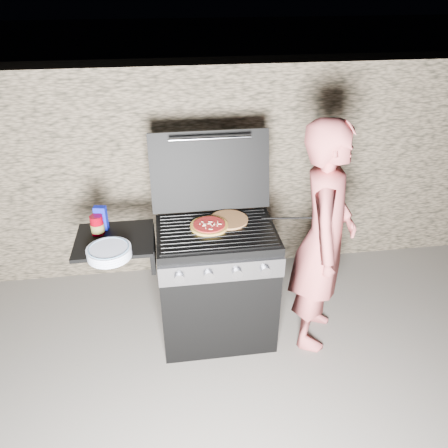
{
  "coord_description": "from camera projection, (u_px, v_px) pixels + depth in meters",
  "views": [
    {
      "loc": [
        -0.3,
        -2.47,
        2.41
      ],
      "look_at": [
        0.05,
        0.0,
        0.95
      ],
      "focal_mm": 35.0,
      "sensor_mm": 36.0,
      "label": 1
    }
  ],
  "objects": [
    {
      "name": "ground",
      "position": [
        218.0,
        331.0,
        3.36
      ],
      "size": [
        50.0,
        50.0,
        0.0
      ],
      "primitive_type": "plane",
      "color": "#655E57"
    },
    {
      "name": "stone_wall",
      "position": [
        202.0,
        169.0,
        3.81
      ],
      "size": [
        8.0,
        0.35,
        1.8
      ],
      "primitive_type": "cube",
      "color": "#86725A",
      "rests_on": "ground"
    },
    {
      "name": "gas_grill",
      "position": [
        182.0,
        287.0,
        3.1
      ],
      "size": [
        1.34,
        0.79,
        0.91
      ],
      "primitive_type": null,
      "color": "black",
      "rests_on": "ground"
    },
    {
      "name": "pizza_topped",
      "position": [
        209.0,
        225.0,
        2.92
      ],
      "size": [
        0.33,
        0.33,
        0.03
      ],
      "primitive_type": null,
      "rotation": [
        0.0,
        0.0,
        -0.38
      ],
      "color": "#B88838",
      "rests_on": "gas_grill"
    },
    {
      "name": "pizza_plain",
      "position": [
        229.0,
        220.0,
        3.0
      ],
      "size": [
        0.27,
        0.27,
        0.01
      ],
      "primitive_type": "cylinder",
      "rotation": [
        0.0,
        0.0,
        -0.03
      ],
      "color": "#E69656",
      "rests_on": "gas_grill"
    },
    {
      "name": "sauce_jar",
      "position": [
        97.0,
        225.0,
        2.84
      ],
      "size": [
        0.09,
        0.09,
        0.13
      ],
      "primitive_type": "cylinder",
      "rotation": [
        0.0,
        0.0,
        0.1
      ],
      "color": "#71000C",
      "rests_on": "gas_grill"
    },
    {
      "name": "blue_carton",
      "position": [
        101.0,
        218.0,
        2.89
      ],
      "size": [
        0.09,
        0.06,
        0.17
      ],
      "primitive_type": "cube",
      "rotation": [
        0.0,
        0.0,
        -0.19
      ],
      "color": "#0B169E",
      "rests_on": "gas_grill"
    },
    {
      "name": "plate_stack",
      "position": [
        109.0,
        252.0,
        2.63
      ],
      "size": [
        0.32,
        0.32,
        0.06
      ],
      "primitive_type": "cylinder",
      "rotation": [
        0.0,
        0.0,
        -0.24
      ],
      "color": "white",
      "rests_on": "gas_grill"
    },
    {
      "name": "person",
      "position": [
        323.0,
        239.0,
        2.94
      ],
      "size": [
        0.61,
        0.72,
        1.67
      ],
      "primitive_type": "imported",
      "rotation": [
        0.0,
        0.0,
        1.17
      ],
      "color": "#C75859",
      "rests_on": "ground"
    },
    {
      "name": "tongs",
      "position": [
        298.0,
        217.0,
        2.94
      ],
      "size": [
        0.46,
        0.22,
        0.1
      ],
      "primitive_type": "cylinder",
      "rotation": [
        0.0,
        1.4,
        -0.42
      ],
      "color": "black",
      "rests_on": "gas_grill"
    }
  ]
}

